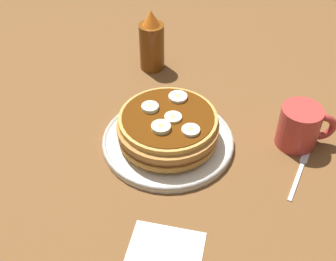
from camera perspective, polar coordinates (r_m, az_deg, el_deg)
name	(u,v)px	position (r cm, az deg, el deg)	size (l,w,h in cm)	color
ground_plane	(168,149)	(81.06, 0.00, -2.51)	(140.00, 140.00, 3.00)	brown
plate	(168,140)	(79.47, 0.00, -1.33)	(24.46, 24.46, 1.47)	silver
pancake_stack	(169,129)	(77.04, 0.15, 0.19)	(18.71, 18.59, 5.50)	#A26D3A
banana_slice_0	(173,118)	(74.96, 0.68, 1.74)	(3.07, 3.07, 0.72)	beige
banana_slice_1	(191,130)	(72.43, 3.05, 0.00)	(3.13, 3.13, 0.82)	#F5E9C0
banana_slice_2	(150,108)	(76.98, -2.41, 3.08)	(3.08, 3.08, 0.96)	#EEF3C0
banana_slice_3	(161,127)	(72.74, -0.94, 0.41)	(3.36, 3.36, 1.04)	#ECF2B4
banana_slice_4	(178,97)	(79.40, 1.33, 4.45)	(3.49, 3.49, 0.84)	#F2E7BF
coffee_mug	(301,126)	(81.07, 17.28, 0.57)	(10.58, 7.47, 8.03)	#B23833
napkin	(161,257)	(64.72, -0.89, -16.55)	(11.00, 11.00, 0.30)	white
fork	(300,170)	(78.37, 17.19, -5.11)	(6.32, 12.22, 0.50)	silver
syrup_bottle	(152,43)	(96.87, -2.18, 11.57)	(5.59, 5.59, 14.06)	brown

